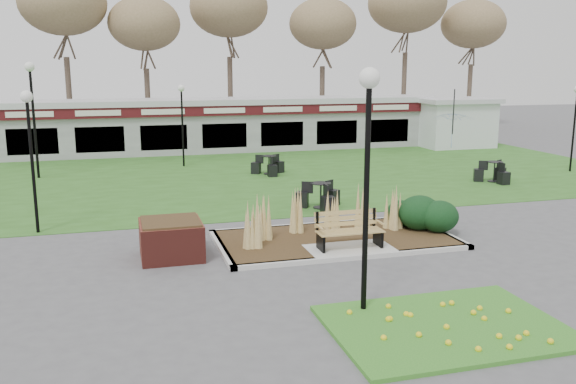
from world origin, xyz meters
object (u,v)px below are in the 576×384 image
object	(u,v)px
lamp_post_mid_right	(182,107)
bistro_set_d	(269,168)
park_bench	(349,229)
brick_planter	(171,239)
lamp_post_near_right	(368,138)
bistro_set_c	(494,175)
patio_umbrella	(453,130)
service_hut	(454,122)
lamp_post_far_right	(576,109)
bistro_set_a	(321,200)
lamp_post_near_left	(29,130)
food_pavilion	(220,124)
lamp_post_far_left	(32,94)

from	to	relation	value
lamp_post_mid_right	bistro_set_d	world-z (taller)	lamp_post_mid_right
park_bench	lamp_post_mid_right	bearing A→B (deg)	99.96
brick_planter	lamp_post_near_right	size ratio (longest dim) A/B	0.32
bistro_set_c	patio_umbrella	world-z (taller)	patio_umbrella
service_hut	lamp_post_far_right	world-z (taller)	lamp_post_far_right
bistro_set_a	bistro_set_c	world-z (taller)	bistro_set_a
lamp_post_near_left	patio_umbrella	distance (m)	20.31
lamp_post_near_right	lamp_post_far_right	size ratio (longest dim) A/B	1.22
park_bench	lamp_post_near_left	distance (m)	9.16
service_hut	bistro_set_c	bearing A→B (deg)	-112.35
lamp_post_near_right	bistro_set_c	bearing A→B (deg)	46.86
brick_planter	bistro_set_c	distance (m)	15.09
service_hut	lamp_post_far_right	bearing A→B (deg)	-86.88
bistro_set_a	patio_umbrella	bearing A→B (deg)	39.87
food_pavilion	lamp_post_near_left	size ratio (longest dim) A/B	6.12
lamp_post_far_left	lamp_post_mid_right	bearing A→B (deg)	12.66
park_bench	lamp_post_far_right	xyz separation A→B (m)	(14.00, 8.57, 2.20)
bistro_set_a	bistro_set_c	xyz separation A→B (m)	(8.34, 2.54, -0.01)
lamp_post_mid_right	patio_umbrella	xyz separation A→B (m)	(13.02, -1.98, -1.23)
service_hut	bistro_set_d	xyz separation A→B (m)	(-12.73, -6.24, -1.16)
food_pavilion	lamp_post_far_left	distance (m)	11.11
lamp_post_near_right	lamp_post_far_right	world-z (taller)	lamp_post_near_right
brick_planter	lamp_post_near_right	xyz separation A→B (m)	(3.25, -4.50, 2.92)
lamp_post_near_left	bistro_set_d	xyz separation A→B (m)	(8.64, 7.44, -2.64)
lamp_post_far_left	bistro_set_c	bearing A→B (deg)	-18.46
lamp_post_mid_right	bistro_set_d	xyz separation A→B (m)	(3.35, -3.21, -2.49)
park_bench	bistro_set_c	size ratio (longest dim) A/B	1.09
park_bench	service_hut	distance (m)	22.32
lamp_post_mid_right	brick_planter	bearing A→B (deg)	-97.40
lamp_post_near_left	bistro_set_c	distance (m)	17.57
lamp_post_far_left	patio_umbrella	bearing A→B (deg)	-1.69
brick_planter	lamp_post_near_left	distance (m)	5.39
bistro_set_d	patio_umbrella	world-z (taller)	patio_umbrella
food_pavilion	lamp_post_far_right	world-z (taller)	lamp_post_far_right
lamp_post_mid_right	lamp_post_near_left	bearing A→B (deg)	-116.37
lamp_post_near_left	lamp_post_near_right	world-z (taller)	lamp_post_near_right
bistro_set_d	food_pavilion	bearing A→B (deg)	95.36
lamp_post_near_right	lamp_post_far_left	bearing A→B (deg)	114.29
lamp_post_mid_right	bistro_set_a	xyz separation A→B (m)	(3.45, -9.98, -2.48)
service_hut	lamp_post_far_left	xyz separation A→B (m)	(-22.35, -4.43, 2.07)
food_pavilion	bistro_set_a	xyz separation A→B (m)	(0.86, -14.96, -1.17)
bistro_set_a	bistro_set_c	bearing A→B (deg)	16.96
brick_planter	bistro_set_c	bearing A→B (deg)	25.69
bistro_set_d	brick_planter	bearing A→B (deg)	-115.66
park_bench	bistro_set_d	bearing A→B (deg)	86.18
lamp_post_far_right	brick_planter	bearing A→B (deg)	-156.98
food_pavilion	lamp_post_far_left	bearing A→B (deg)	-144.15
food_pavilion	lamp_post_far_right	size ratio (longest dim) A/B	6.44
lamp_post_far_left	bistro_set_a	size ratio (longest dim) A/B	3.00
food_pavilion	lamp_post_mid_right	size ratio (longest dim) A/B	6.44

